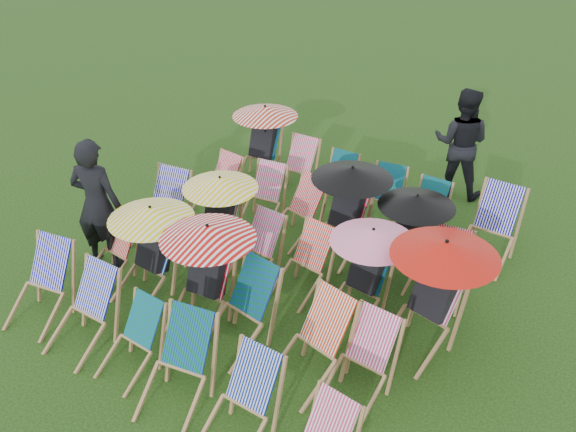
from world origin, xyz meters
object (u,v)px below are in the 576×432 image
Objects in this scene: deckchair_0 at (39,285)px; person_left at (97,204)px; deckchair_29 at (491,228)px; person_rear at (461,143)px.

person_left is at bearing 90.47° from deckchair_0.
deckchair_29 is 0.56× the size of person_rear.
deckchair_29 is at bearing 35.53° from deckchair_0.
deckchair_29 is (4.11, 4.49, 0.03)m from deckchair_0.
person_rear is (-1.15, 1.55, 0.41)m from deckchair_29.
person_left reaches higher than deckchair_29.
person_rear reaches higher than deckchair_29.
deckchair_0 is 6.75m from person_rear.
person_left reaches higher than deckchair_0.
deckchair_0 is 0.52× the size of person_left.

